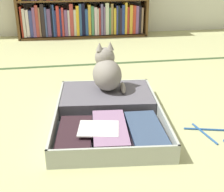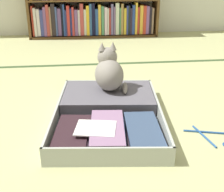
% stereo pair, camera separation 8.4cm
% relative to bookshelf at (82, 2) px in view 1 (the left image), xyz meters
% --- Properties ---
extents(ground_plane, '(10.00, 10.00, 0.00)m').
position_rel_bookshelf_xyz_m(ground_plane, '(-0.11, -2.24, -0.42)').
color(ground_plane, '#B6B97D').
extents(tatami_border, '(4.80, 0.05, 0.00)m').
position_rel_bookshelf_xyz_m(tatami_border, '(-0.11, -1.21, -0.42)').
color(tatami_border, '#37502B').
rests_on(tatami_border, ground_plane).
extents(bookshelf, '(1.59, 0.28, 0.89)m').
position_rel_bookshelf_xyz_m(bookshelf, '(0.00, 0.00, 0.00)').
color(bookshelf, brown).
rests_on(bookshelf, ground_plane).
extents(open_suitcase, '(0.66, 0.89, 0.10)m').
position_rel_bookshelf_xyz_m(open_suitcase, '(-0.04, -2.26, -0.38)').
color(open_suitcase, '#B2BAAF').
rests_on(open_suitcase, ground_plane).
extents(black_cat, '(0.22, 0.25, 0.29)m').
position_rel_bookshelf_xyz_m(black_cat, '(-0.01, -2.04, -0.21)').
color(black_cat, gray).
rests_on(black_cat, open_suitcase).
extents(clothes_hanger, '(0.39, 0.25, 0.01)m').
position_rel_bookshelf_xyz_m(clothes_hanger, '(0.53, -2.54, -0.41)').
color(clothes_hanger, '#255295').
rests_on(clothes_hanger, ground_plane).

